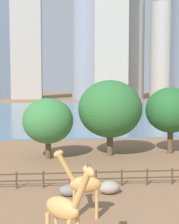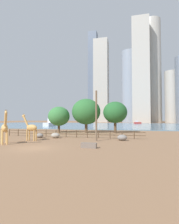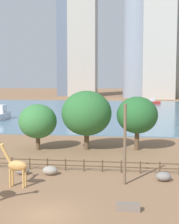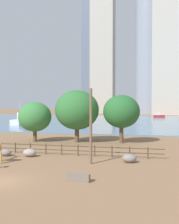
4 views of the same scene
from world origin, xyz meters
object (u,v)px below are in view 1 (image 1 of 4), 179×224
(tree_center_broad, at_px, (110,109))
(tree_left_large, at_px, (171,110))
(giraffe_tall, at_px, (65,209))
(boulder_near_fence, at_px, (69,190))
(giraffe_companion, at_px, (83,184))
(boat_sailboat, at_px, (113,103))
(boulder_small, at_px, (109,187))
(tree_right_tall, at_px, (48,121))

(tree_center_broad, bearing_deg, tree_left_large, 4.46)
(giraffe_tall, xyz_separation_m, boulder_near_fence, (0.44, 8.20, -1.76))
(giraffe_companion, height_order, boulder_near_fence, giraffe_companion)
(giraffe_companion, bearing_deg, tree_left_large, -116.63)
(giraffe_tall, distance_m, boulder_near_fence, 8.40)
(giraffe_tall, xyz_separation_m, boat_sailboat, (19.23, 103.32, -1.25))
(giraffe_companion, distance_m, boulder_near_fence, 4.26)
(giraffe_tall, xyz_separation_m, boulder_small, (3.35, 8.46, -1.70))
(tree_center_broad, distance_m, boat_sailboat, 83.15)
(boulder_small, bearing_deg, boulder_near_fence, -174.81)
(tree_left_large, xyz_separation_m, boat_sailboat, (6.81, 81.34, -3.99))
(giraffe_tall, bearing_deg, giraffe_companion, 120.60)
(tree_left_large, distance_m, tree_center_broad, 7.04)
(giraffe_companion, bearing_deg, boat_sailboat, -94.45)
(boulder_near_fence, xyz_separation_m, tree_right_tall, (-1.76, 12.18, 3.61))
(giraffe_companion, bearing_deg, boulder_near_fence, -73.77)
(giraffe_companion, relative_size, tree_right_tall, 0.66)
(giraffe_tall, distance_m, tree_left_large, 25.40)
(tree_center_broad, bearing_deg, giraffe_tall, -104.16)
(tree_center_broad, relative_size, boat_sailboat, 1.65)
(giraffe_tall, bearing_deg, boulder_small, 113.93)
(boulder_small, xyz_separation_m, tree_left_large, (9.07, 13.52, 4.44))
(giraffe_tall, xyz_separation_m, giraffe_companion, (1.15, 4.31, -0.16))
(giraffe_tall, relative_size, boulder_small, 2.91)
(giraffe_companion, relative_size, boat_sailboat, 0.84)
(boulder_small, bearing_deg, tree_right_tall, 111.40)
(giraffe_companion, distance_m, boat_sailboat, 100.65)
(boulder_small, height_order, tree_center_broad, tree_center_broad)
(giraffe_companion, bearing_deg, giraffe_tall, 80.99)
(giraffe_tall, bearing_deg, tree_left_large, 106.05)
(giraffe_companion, distance_m, tree_center_broad, 17.92)
(giraffe_tall, height_order, boat_sailboat, giraffe_tall)
(giraffe_tall, xyz_separation_m, tree_left_large, (12.42, 21.98, 2.74))
(boulder_small, relative_size, tree_center_broad, 0.19)
(giraffe_tall, relative_size, boat_sailboat, 0.92)
(giraffe_tall, xyz_separation_m, tree_center_broad, (5.41, 21.44, 2.97))
(tree_center_broad, bearing_deg, giraffe_companion, -103.97)
(tree_right_tall, xyz_separation_m, boat_sailboat, (20.55, 82.94, -3.10))
(tree_left_large, bearing_deg, boulder_near_fence, -130.99)
(boulder_near_fence, relative_size, tree_right_tall, 0.21)
(boulder_near_fence, height_order, tree_center_broad, tree_center_broad)
(boulder_small, relative_size, boat_sailboat, 0.31)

